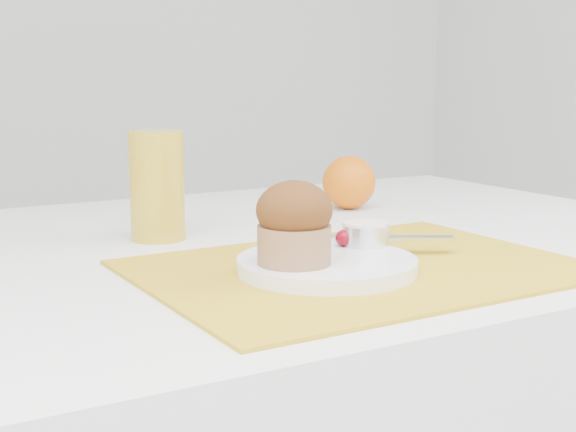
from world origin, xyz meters
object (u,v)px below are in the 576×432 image
orange (349,182)px  juice_glass (157,186)px  muffin (294,223)px  plate (327,265)px

orange → juice_glass: juice_glass is taller
orange → juice_glass: size_ratio=0.60×
juice_glass → muffin: (0.04, -0.27, -0.01)m
juice_glass → muffin: 0.27m
plate → juice_glass: (-0.08, 0.26, 0.06)m
plate → juice_glass: 0.28m
plate → juice_glass: bearing=107.8°
plate → juice_glass: size_ratio=1.36×
plate → muffin: (-0.04, -0.00, 0.05)m
plate → orange: orange is taller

